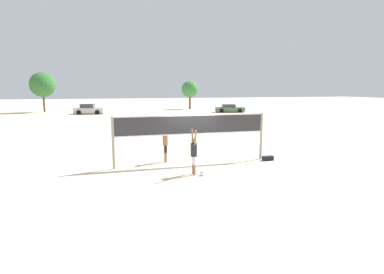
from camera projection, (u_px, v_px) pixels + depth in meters
The scene contains 10 objects.
ground_plane at pixel (192, 164), 14.79m from camera, with size 200.00×200.00×0.00m, color beige.
volleyball_net at pixel (192, 130), 14.52m from camera, with size 7.59×0.13×2.42m.
player_spiker at pixel (194, 151), 12.76m from camera, with size 0.28×0.68×1.97m.
player_blocker at pixel (165, 140), 14.95m from camera, with size 0.28×0.70×2.11m.
volleyball at pixel (202, 173), 12.74m from camera, with size 0.21×0.21×0.21m.
gear_bag at pixel (268, 158), 15.44m from camera, with size 0.56×0.25×0.23m.
parked_car_near at pixel (230, 109), 46.67m from camera, with size 4.82×2.84×1.24m.
parked_car_mid at pixel (89, 110), 43.41m from camera, with size 4.31×2.38×1.47m.
tree_left_cluster at pixel (43, 85), 46.27m from camera, with size 3.81×3.81×6.16m.
tree_right_cluster at pixel (190, 89), 53.54m from camera, with size 2.97×2.97×5.05m.
Camera 1 is at (-3.77, -13.89, 3.67)m, focal length 28.00 mm.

